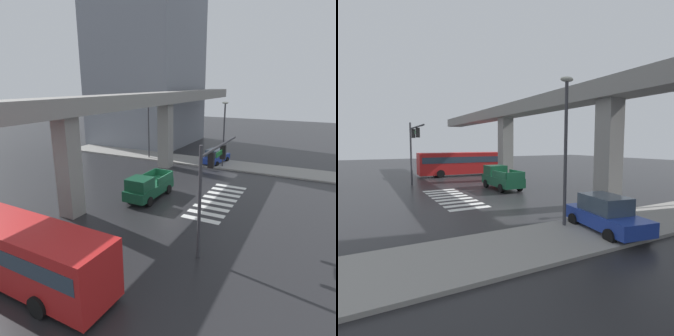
{
  "view_description": "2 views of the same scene",
  "coord_description": "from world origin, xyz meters",
  "views": [
    {
      "loc": [
        -21.98,
        -11.17,
        9.11
      ],
      "look_at": [
        0.01,
        -0.05,
        2.17
      ],
      "focal_mm": 32.26,
      "sensor_mm": 36.0,
      "label": 1
    },
    {
      "loc": [
        20.05,
        -10.58,
        4.11
      ],
      "look_at": [
        -0.41,
        0.34,
        2.06
      ],
      "focal_mm": 29.31,
      "sensor_mm": 36.0,
      "label": 2
    }
  ],
  "objects": [
    {
      "name": "pickup_truck",
      "position": [
        -2.14,
        0.71,
        0.99
      ],
      "size": [
        5.12,
        2.12,
        2.08
      ],
      "color": "#14472D",
      "rests_on": "ground"
    },
    {
      "name": "street_lamp_mid_block",
      "position": [
        9.83,
        7.58,
        4.56
      ],
      "size": [
        0.44,
        0.7,
        7.24
      ],
      "color": "#38383D",
      "rests_on": "ground"
    },
    {
      "name": "sidewalk_east",
      "position": [
        11.03,
        2.0,
        0.07
      ],
      "size": [
        4.0,
        36.0,
        0.15
      ],
      "primitive_type": "cube",
      "color": "gray",
      "rests_on": "ground"
    },
    {
      "name": "crosswalk_stripes",
      "position": [
        0.0,
        -4.53,
        0.01
      ],
      "size": [
        8.25,
        2.8,
        0.01
      ],
      "color": "silver",
      "rests_on": "ground"
    },
    {
      "name": "sedan_blue",
      "position": [
        11.2,
        -0.62,
        0.85
      ],
      "size": [
        4.53,
        2.47,
        1.72
      ],
      "color": "#1E3899",
      "rests_on": "ground"
    },
    {
      "name": "elevated_overpass",
      "position": [
        0.0,
        3.93,
        7.04
      ],
      "size": [
        52.21,
        2.29,
        8.22
      ],
      "color": "gray",
      "rests_on": "ground"
    },
    {
      "name": "street_lamp_near_corner",
      "position": [
        9.83,
        -1.9,
        4.56
      ],
      "size": [
        0.44,
        0.7,
        7.24
      ],
      "color": "#38383D",
      "rests_on": "ground"
    },
    {
      "name": "city_bus",
      "position": [
        -13.98,
        1.01,
        1.72
      ],
      "size": [
        3.02,
        10.87,
        2.99
      ],
      "color": "red",
      "rests_on": "ground"
    },
    {
      "name": "office_building",
      "position": [
        20.01,
        13.7,
        15.38
      ],
      "size": [
        13.96,
        14.05,
        30.77
      ],
      "primitive_type": "cube",
      "color": "gray",
      "rests_on": "ground"
    },
    {
      "name": "ground_plane",
      "position": [
        0.0,
        0.0,
        0.0
      ],
      "size": [
        120.0,
        120.0,
        0.0
      ],
      "primitive_type": "plane",
      "color": "#232326"
    },
    {
      "name": "traffic_signal_mast",
      "position": [
        -6.65,
        -6.1,
        4.39
      ],
      "size": [
        6.49,
        0.32,
        6.2
      ],
      "color": "#38383D",
      "rests_on": "ground"
    }
  ]
}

